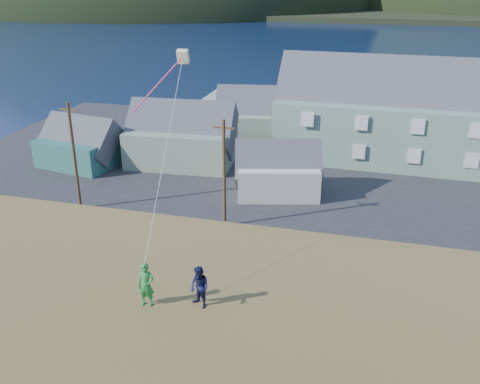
{
  "coord_description": "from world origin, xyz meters",
  "views": [
    {
      "loc": [
        5.88,
        -33.24,
        17.99
      ],
      "look_at": [
        0.16,
        -11.96,
        8.8
      ],
      "focal_mm": 40.0,
      "sensor_mm": 36.0,
      "label": 1
    }
  ],
  "objects_px": {
    "shed_palegreen_far": "(267,117)",
    "shed_white": "(278,170)",
    "kite_flyer_navy": "(200,287)",
    "kite_flyer_green": "(146,285)",
    "shed_palegreen_near": "(181,136)",
    "wharf": "(294,105)",
    "shed_teal": "(79,144)",
    "lodge": "(459,117)"
  },
  "relations": [
    {
      "from": "shed_palegreen_far",
      "to": "kite_flyer_navy",
      "type": "bearing_deg",
      "value": -90.08
    },
    {
      "from": "lodge",
      "to": "kite_flyer_green",
      "type": "bearing_deg",
      "value": -108.73
    },
    {
      "from": "shed_teal",
      "to": "kite_flyer_green",
      "type": "relative_size",
      "value": 5.25
    },
    {
      "from": "shed_teal",
      "to": "kite_flyer_navy",
      "type": "distance_m",
      "value": 37.67
    },
    {
      "from": "shed_palegreen_near",
      "to": "kite_flyer_navy",
      "type": "relative_size",
      "value": 7.14
    },
    {
      "from": "shed_palegreen_far",
      "to": "kite_flyer_green",
      "type": "xyz_separation_m",
      "value": [
        4.86,
        -42.15,
        5.11
      ]
    },
    {
      "from": "kite_flyer_navy",
      "to": "kite_flyer_green",
      "type": "bearing_deg",
      "value": -138.47
    },
    {
      "from": "shed_palegreen_far",
      "to": "shed_white",
      "type": "bearing_deg",
      "value": -83.31
    },
    {
      "from": "shed_white",
      "to": "shed_teal",
      "type": "bearing_deg",
      "value": 159.17
    },
    {
      "from": "lodge",
      "to": "kite_flyer_green",
      "type": "relative_size",
      "value": 22.06
    },
    {
      "from": "wharf",
      "to": "shed_teal",
      "type": "relative_size",
      "value": 3.07
    },
    {
      "from": "lodge",
      "to": "shed_palegreen_near",
      "type": "xyz_separation_m",
      "value": [
        -26.04,
        -7.01,
        -1.92
      ]
    },
    {
      "from": "shed_teal",
      "to": "shed_white",
      "type": "distance_m",
      "value": 20.33
    },
    {
      "from": "shed_white",
      "to": "shed_palegreen_far",
      "type": "bearing_deg",
      "value": 91.11
    },
    {
      "from": "shed_palegreen_near",
      "to": "kite_flyer_green",
      "type": "height_order",
      "value": "kite_flyer_green"
    },
    {
      "from": "shed_teal",
      "to": "shed_palegreen_near",
      "type": "distance_m",
      "value": 10.01
    },
    {
      "from": "lodge",
      "to": "shed_palegreen_far",
      "type": "relative_size",
      "value": 2.93
    },
    {
      "from": "shed_palegreen_far",
      "to": "kite_flyer_navy",
      "type": "distance_m",
      "value": 42.58
    },
    {
      "from": "shed_teal",
      "to": "kite_flyer_green",
      "type": "xyz_separation_m",
      "value": [
        20.98,
        -29.86,
        5.75
      ]
    },
    {
      "from": "shed_palegreen_near",
      "to": "kite_flyer_navy",
      "type": "xyz_separation_m",
      "value": [
        13.28,
        -32.55,
        5.1
      ]
    },
    {
      "from": "lodge",
      "to": "shed_teal",
      "type": "distance_m",
      "value": 37.03
    },
    {
      "from": "wharf",
      "to": "shed_white",
      "type": "xyz_separation_m",
      "value": [
        3.94,
        -31.26,
        1.79
      ]
    },
    {
      "from": "kite_flyer_navy",
      "to": "shed_palegreen_near",
      "type": "bearing_deg",
      "value": 141.2
    },
    {
      "from": "shed_teal",
      "to": "shed_palegreen_near",
      "type": "bearing_deg",
      "value": 28.33
    },
    {
      "from": "shed_teal",
      "to": "shed_white",
      "type": "xyz_separation_m",
      "value": [
        20.22,
        -2.16,
        -0.02
      ]
    },
    {
      "from": "shed_palegreen_near",
      "to": "shed_palegreen_far",
      "type": "xyz_separation_m",
      "value": [
        6.62,
        9.2,
        0.04
      ]
    },
    {
      "from": "shed_white",
      "to": "wharf",
      "type": "bearing_deg",
      "value": 82.45
    },
    {
      "from": "shed_palegreen_far",
      "to": "kite_flyer_green",
      "type": "bearing_deg",
      "value": -92.56
    },
    {
      "from": "kite_flyer_green",
      "to": "shed_palegreen_near",
      "type": "bearing_deg",
      "value": 104.31
    },
    {
      "from": "shed_palegreen_near",
      "to": "shed_palegreen_far",
      "type": "height_order",
      "value": "shed_palegreen_near"
    },
    {
      "from": "wharf",
      "to": "shed_palegreen_near",
      "type": "distance_m",
      "value": 26.98
    },
    {
      "from": "shed_palegreen_far",
      "to": "kite_flyer_green",
      "type": "distance_m",
      "value": 42.74
    },
    {
      "from": "wharf",
      "to": "shed_palegreen_far",
      "type": "bearing_deg",
      "value": -90.56
    },
    {
      "from": "shed_teal",
      "to": "kite_flyer_navy",
      "type": "xyz_separation_m",
      "value": [
        22.78,
        -29.46,
        5.7
      ]
    },
    {
      "from": "shed_teal",
      "to": "kite_flyer_navy",
      "type": "bearing_deg",
      "value": -41.98
    },
    {
      "from": "shed_teal",
      "to": "shed_palegreen_far",
      "type": "distance_m",
      "value": 20.28
    },
    {
      "from": "shed_white",
      "to": "kite_flyer_navy",
      "type": "distance_m",
      "value": 28.0
    },
    {
      "from": "kite_flyer_green",
      "to": "kite_flyer_navy",
      "type": "height_order",
      "value": "kite_flyer_green"
    },
    {
      "from": "wharf",
      "to": "kite_flyer_navy",
      "type": "bearing_deg",
      "value": -83.66
    },
    {
      "from": "lodge",
      "to": "shed_palegreen_near",
      "type": "bearing_deg",
      "value": -163.65
    },
    {
      "from": "shed_teal",
      "to": "shed_palegreen_near",
      "type": "relative_size",
      "value": 0.78
    },
    {
      "from": "wharf",
      "to": "kite_flyer_green",
      "type": "xyz_separation_m",
      "value": [
        4.7,
        -58.95,
        7.56
      ]
    }
  ]
}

